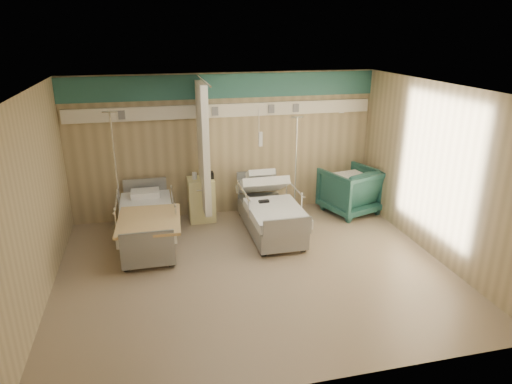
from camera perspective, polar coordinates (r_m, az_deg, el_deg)
ground at (r=7.26m, az=-0.20°, el=-9.73°), size 6.00×5.00×0.00m
room_walls at (r=6.77m, az=-0.97°, el=5.14°), size 6.04×5.04×2.82m
bed_right at (r=8.38m, az=1.77°, el=-3.11°), size 1.00×2.16×0.63m
bed_left at (r=8.13m, az=-13.42°, el=-4.42°), size 1.00×2.16×0.63m
bedside_cabinet at (r=8.97m, az=-6.84°, el=-0.92°), size 0.50×0.48×0.85m
visitor_armchair at (r=9.46m, az=11.71°, el=0.19°), size 1.27×1.29×0.94m
waffle_blanket at (r=9.28m, az=11.82°, el=3.05°), size 0.65×0.60×0.06m
iv_stand_right at (r=9.25m, az=4.87°, el=-0.31°), size 0.36×0.36×1.99m
iv_stand_left at (r=8.88m, az=-16.65°, el=-1.65°), size 0.40×0.40×2.23m
call_remote at (r=8.17m, az=0.99°, el=-1.18°), size 0.19×0.09×0.04m
tan_blanket at (r=7.57m, az=-13.22°, el=-3.47°), size 1.07×1.31×0.04m
toiletry_bag at (r=8.80m, az=-6.12°, el=2.08°), size 0.24×0.16×0.13m
white_cup at (r=8.80m, az=-7.69°, el=2.02°), size 0.09×0.09×0.13m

